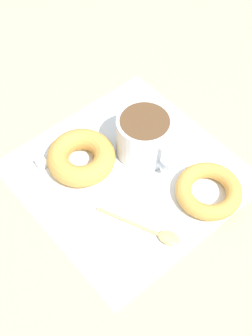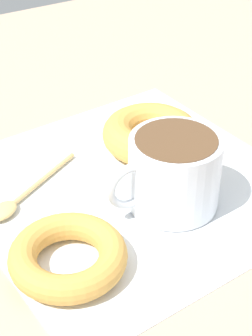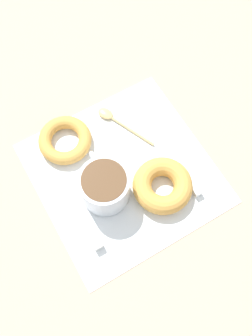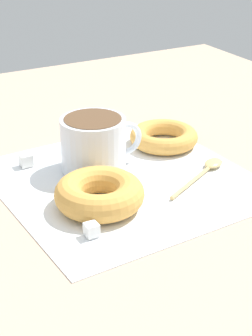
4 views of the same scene
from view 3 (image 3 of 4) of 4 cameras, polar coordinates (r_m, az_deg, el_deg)
The scene contains 8 objects.
ground_plane at distance 76.70cm, azimuth 0.48°, elevation -2.49°, with size 120.00×120.00×2.00cm, color tan.
napkin at distance 76.40cm, azimuth -0.00°, elevation -0.60°, with size 34.21×34.21×0.30cm, color white.
coffee_cup at distance 70.89cm, azimuth -3.25°, elevation -2.82°, with size 12.69×9.57×8.02cm.
donut_near_cup at distance 73.59cm, azimuth 5.59°, elevation -2.69°, with size 11.83×11.83×3.75cm, color gold.
donut_far at distance 78.65cm, azimuth -9.28°, elevation 4.22°, with size 11.06×11.06×2.70cm, color gold.
spoon at distance 81.08cm, azimuth -1.90°, elevation 7.50°, with size 13.46×7.85×0.90cm.
sugar_cube at distance 71.54cm, azimuth -4.37°, elevation -11.49°, with size 1.82×1.82×1.82cm, color white.
sugar_cube_extra at distance 75.32cm, azimuth 10.82°, elevation -3.54°, with size 1.60×1.60×1.60cm, color white.
Camera 3 is at (22.15, -12.11, 71.43)cm, focal length 40.00 mm.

